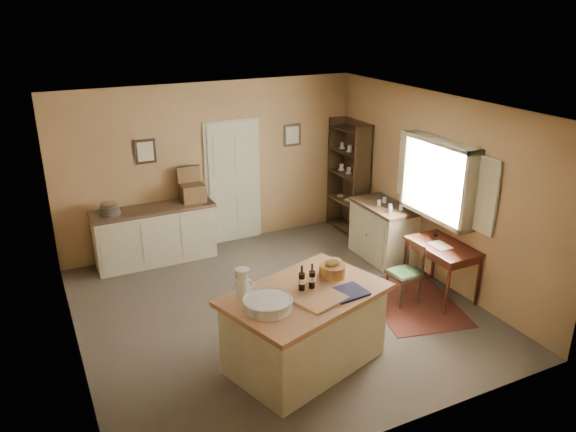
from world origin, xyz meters
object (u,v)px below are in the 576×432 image
work_island (304,326)px  shelving_unit (351,177)px  right_cabinet (383,231)px  writing_desk (442,251)px  desk_chair (404,274)px  sideboard (156,233)px

work_island → shelving_unit: (2.58, 3.19, 0.50)m
right_cabinet → shelving_unit: (0.15, 1.24, 0.53)m
writing_desk → right_cabinet: bearing=90.0°
desk_chair → shelving_unit: shelving_unit is taller
writing_desk → shelving_unit: (0.15, 2.61, 0.31)m
desk_chair → right_cabinet: (0.55, 1.29, 0.05)m
work_island → shelving_unit: shelving_unit is taller
desk_chair → right_cabinet: size_ratio=0.75×
writing_desk → desk_chair: (-0.55, 0.08, -0.26)m
work_island → right_cabinet: (2.43, 1.95, -0.02)m
work_island → desk_chair: (1.88, 0.66, -0.07)m
writing_desk → desk_chair: size_ratio=1.19×
sideboard → work_island: bearing=-76.2°
writing_desk → right_cabinet: size_ratio=0.89×
shelving_unit → desk_chair: bearing=-105.6°
right_cabinet → desk_chair: bearing=-113.3°
sideboard → desk_chair: sideboard is taller
desk_chair → work_island: bearing=-161.7°
desk_chair → writing_desk: bearing=-9.5°
work_island → writing_desk: 2.51m
writing_desk → work_island: bearing=-166.7°
sideboard → desk_chair: 3.85m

